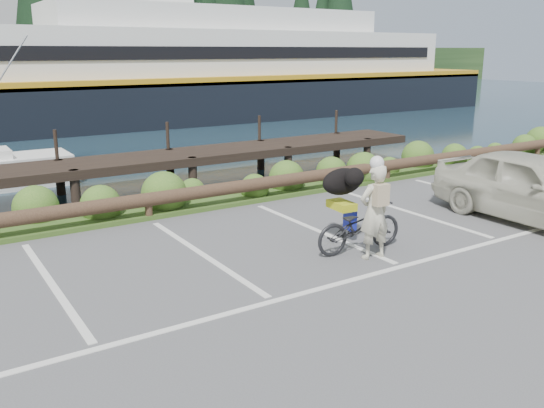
# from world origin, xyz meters

# --- Properties ---
(ground) EXTENTS (72.00, 72.00, 0.00)m
(ground) POSITION_xyz_m (0.00, 0.00, 0.00)
(ground) COLOR #4D4D4F
(vegetation_strip) EXTENTS (34.00, 1.60, 0.10)m
(vegetation_strip) POSITION_xyz_m (0.00, 5.30, 0.05)
(vegetation_strip) COLOR #3D5B21
(vegetation_strip) RESTS_ON ground
(log_rail) EXTENTS (32.00, 0.30, 0.60)m
(log_rail) POSITION_xyz_m (0.00, 4.60, 0.00)
(log_rail) COLOR #443021
(log_rail) RESTS_ON ground
(bicycle) EXTENTS (1.82, 0.75, 0.94)m
(bicycle) POSITION_xyz_m (2.50, 0.62, 0.47)
(bicycle) COLOR black
(bicycle) RESTS_ON ground
(cyclist) EXTENTS (0.64, 0.45, 1.69)m
(cyclist) POSITION_xyz_m (2.47, 0.20, 0.84)
(cyclist) COLOR beige
(cyclist) RESTS_ON ground
(dog) EXTENTS (0.49, 0.90, 0.51)m
(dog) POSITION_xyz_m (2.54, 1.19, 1.19)
(dog) COLOR black
(dog) RESTS_ON bicycle
(parked_car) EXTENTS (1.81, 4.45, 1.51)m
(parked_car) POSITION_xyz_m (6.85, 0.04, 0.76)
(parked_car) COLOR beige
(parked_car) RESTS_ON ground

